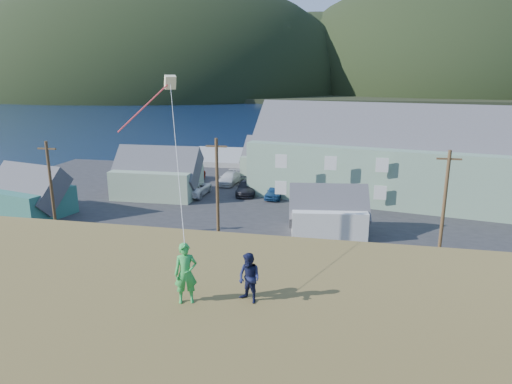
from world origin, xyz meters
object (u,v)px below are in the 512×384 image
Objects in this scene: shed_palegreen_far at (281,160)px; kite_flyer_green at (186,273)px; wharf at (264,158)px; lodge at (418,158)px; shed_palegreen_near at (157,174)px; shed_teal at (28,193)px; shed_white at (328,212)px; kite_flyer_navy at (249,278)px.

shed_palegreen_far is 5.80× the size of kite_flyer_green.
lodge reaches higher than wharf.
lodge is 3.88× the size of shed_palegreen_near.
lodge is at bearing 32.76° from shed_teal.
shed_white is (-8.73, -12.59, -2.79)m from lodge.
shed_palegreen_far reaches higher than shed_teal.
shed_palegreen_near is at bearing 57.61° from shed_teal.
kite_flyer_navy is (-1.21, -26.02, 5.88)m from shed_white.
kite_flyer_green is (26.01, -26.00, 5.81)m from shed_teal.
shed_palegreen_near is 1.32× the size of shed_white.
wharf is at bearing 146.58° from lodge.
shed_palegreen_far is at bearing 101.82° from shed_white.
shed_teal is 1.22× the size of shed_white.
lodge is at bearing 47.61° from shed_white.
shed_palegreen_far is at bearing 42.19° from shed_palegreen_near.
wharf is at bearing 75.76° from shed_teal.
shed_teal is at bearing -137.14° from shed_palegreen_near.
shed_palegreen_far is at bearing 57.23° from shed_teal.
shed_palegreen_near is at bearing 148.14° from shed_white.
lodge is 17.82m from shed_palegreen_far.
shed_palegreen_far reaches higher than wharf.
wharf is at bearing 129.63° from kite_flyer_navy.
wharf is 59.73m from kite_flyer_green.
kite_flyer_navy is at bearing -79.78° from wharf.
shed_teal is at bearing -129.36° from shed_palegreen_far.
kite_flyer_green reaches higher than shed_palegreen_far.
shed_teal is 4.85× the size of kite_flyer_green.
kite_flyer_navy reaches higher than shed_palegreen_far.
kite_flyer_navy is at bearing -63.30° from shed_palegreen_near.
shed_palegreen_near is 39.23m from kite_flyer_green.
shed_palegreen_far is 47.01m from kite_flyer_navy.
shed_white is at bearing 62.90° from kite_flyer_green.
lodge is 40.87m from kite_flyer_green.
shed_white is 21.54m from shed_palegreen_far.
shed_palegreen_far is (21.84, 20.72, 0.26)m from shed_teal.
shed_palegreen_far reaches higher than shed_white.
wharf is 2.94× the size of shed_teal.
shed_palegreen_near is 21.35m from shed_white.
shed_white is at bearing -70.01° from wharf.
wharf is 2.46× the size of shed_palegreen_far.
kite_flyer_navy is at bearing -28.90° from shed_teal.
kite_flyer_green is (16.46, -35.18, 5.51)m from shed_palegreen_near.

